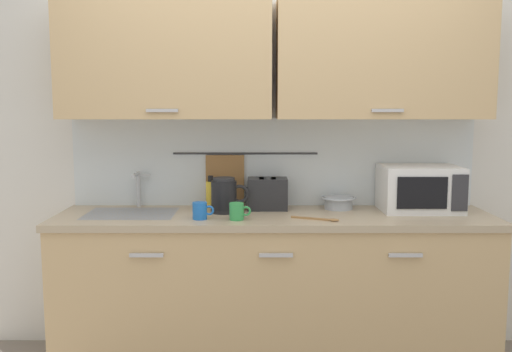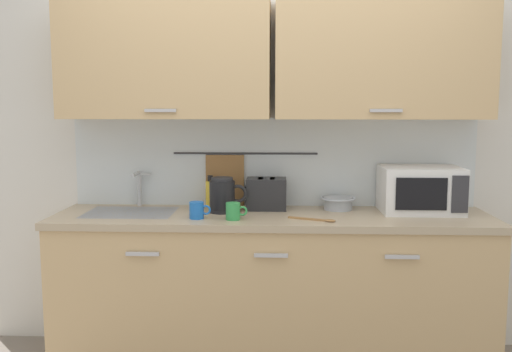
{
  "view_description": "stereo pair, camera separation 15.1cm",
  "coord_description": "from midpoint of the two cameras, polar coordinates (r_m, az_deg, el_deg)",
  "views": [
    {
      "loc": [
        -0.11,
        -2.9,
        1.53
      ],
      "look_at": [
        -0.09,
        0.33,
        1.12
      ],
      "focal_mm": 39.32,
      "sensor_mm": 36.0,
      "label": 1
    },
    {
      "loc": [
        0.05,
        -2.9,
        1.53
      ],
      "look_at": [
        -0.09,
        0.33,
        1.12
      ],
      "focal_mm": 39.32,
      "sensor_mm": 36.0,
      "label": 2
    }
  ],
  "objects": [
    {
      "name": "wooden_spoon",
      "position": [
        3.11,
        7.67,
        -4.42
      ],
      "size": [
        0.26,
        0.13,
        0.01
      ],
      "color": "#9E7042",
      "rests_on": "counter_unit"
    },
    {
      "name": "back_wall_assembly",
      "position": [
        3.43,
        2.99,
        7.1
      ],
      "size": [
        3.7,
        0.41,
        2.5
      ],
      "color": "silver",
      "rests_on": "ground"
    },
    {
      "name": "sink_faucet",
      "position": [
        3.55,
        -10.67,
        -0.76
      ],
      "size": [
        0.09,
        0.17,
        0.22
      ],
      "color": "#B2B5BA",
      "rests_on": "counter_unit"
    },
    {
      "name": "dish_soap_bottle",
      "position": [
        3.5,
        -3.43,
        -1.74
      ],
      "size": [
        0.06,
        0.06,
        0.2
      ],
      "color": "yellow",
      "rests_on": "counter_unit"
    },
    {
      "name": "mug_by_kettle",
      "position": [
        3.1,
        -0.9,
        -3.61
      ],
      "size": [
        0.12,
        0.08,
        0.09
      ],
      "color": "green",
      "rests_on": "counter_unit"
    },
    {
      "name": "mug_near_sink",
      "position": [
        3.14,
        -4.64,
        -3.5
      ],
      "size": [
        0.12,
        0.08,
        0.09
      ],
      "color": "blue",
      "rests_on": "counter_unit"
    },
    {
      "name": "electric_kettle",
      "position": [
        3.3,
        -2.08,
        -1.99
      ],
      "size": [
        0.23,
        0.16,
        0.21
      ],
      "color": "black",
      "rests_on": "counter_unit"
    },
    {
      "name": "counter_unit",
      "position": [
        3.38,
        2.73,
        -11.32
      ],
      "size": [
        2.53,
        0.64,
        0.9
      ],
      "color": "tan",
      "rests_on": "ground"
    },
    {
      "name": "microwave",
      "position": [
        3.47,
        17.57,
        -1.32
      ],
      "size": [
        0.46,
        0.35,
        0.27
      ],
      "color": "white",
      "rests_on": "counter_unit"
    },
    {
      "name": "toaster",
      "position": [
        3.4,
        2.34,
        -1.81
      ],
      "size": [
        0.26,
        0.17,
        0.19
      ],
      "color": "#232326",
      "rests_on": "counter_unit"
    },
    {
      "name": "mixing_bowl",
      "position": [
        3.44,
        9.58,
        -2.66
      ],
      "size": [
        0.21,
        0.21,
        0.08
      ],
      "color": "#A5ADB7",
      "rests_on": "counter_unit"
    }
  ]
}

